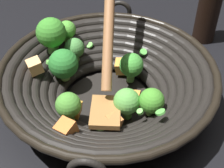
% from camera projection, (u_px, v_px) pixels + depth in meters
% --- Properties ---
extents(ground_plane, '(4.00, 4.00, 0.00)m').
position_uv_depth(ground_plane, '(108.00, 103.00, 0.62)').
color(ground_plane, black).
extents(wok, '(0.39, 0.43, 0.26)m').
position_uv_depth(wok, '(107.00, 80.00, 0.59)').
color(wok, black).
rests_on(wok, ground).
extents(soy_sauce_bottle, '(0.05, 0.05, 0.20)m').
position_uv_depth(soy_sauce_bottle, '(209.00, 9.00, 0.73)').
color(soy_sauce_bottle, black).
rests_on(soy_sauce_bottle, ground).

